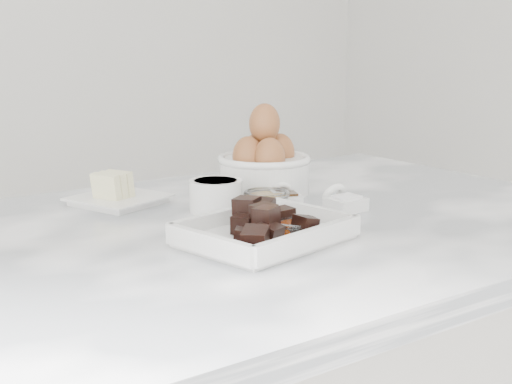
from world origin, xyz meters
TOP-DOWN VIEW (x-y plane):
  - marble_slab at (0.00, 0.00)m, footprint 1.20×0.80m
  - chocolate_dish at (-0.06, -0.10)m, footprint 0.26×0.22m
  - butter_plate at (-0.13, 0.24)m, footprint 0.18×0.18m
  - sugar_ramekin at (-0.02, 0.10)m, footprint 0.09×0.09m
  - egg_bowl at (0.13, 0.17)m, footprint 0.18×0.18m
  - honey_bowl at (0.05, 0.05)m, footprint 0.08×0.08m
  - zest_bowl at (-0.02, -0.12)m, footprint 0.07×0.07m
  - vanilla_spoon at (0.11, 0.07)m, footprint 0.07×0.08m
  - salt_spoon at (0.16, -0.02)m, footprint 0.06×0.07m

SIDE VIEW (x-z plane):
  - marble_slab at x=0.00m, z-range 0.90..0.94m
  - vanilla_spoon at x=0.11m, z-range 0.93..0.97m
  - salt_spoon at x=0.16m, z-range 0.93..0.98m
  - zest_bowl at x=-0.02m, z-range 0.94..0.97m
  - honey_bowl at x=0.05m, z-range 0.94..0.97m
  - butter_plate at x=-0.13m, z-range 0.93..0.99m
  - chocolate_dish at x=-0.06m, z-range 0.93..0.99m
  - sugar_ramekin at x=-0.02m, z-range 0.94..1.00m
  - egg_bowl at x=0.13m, z-range 0.91..1.08m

